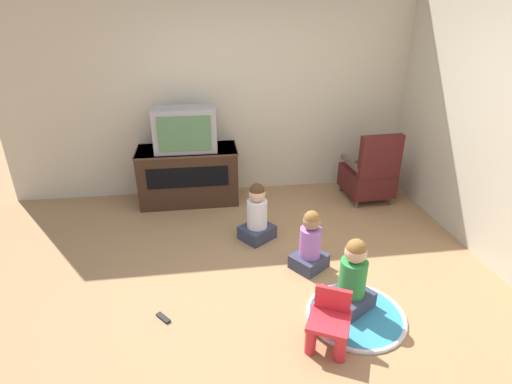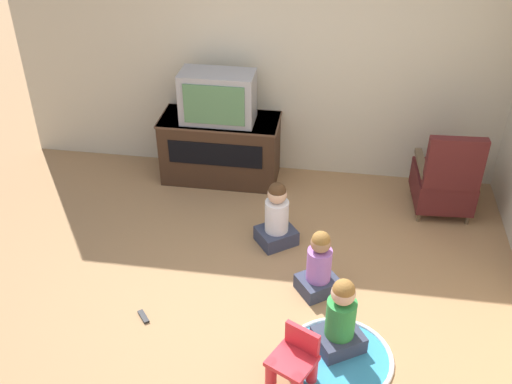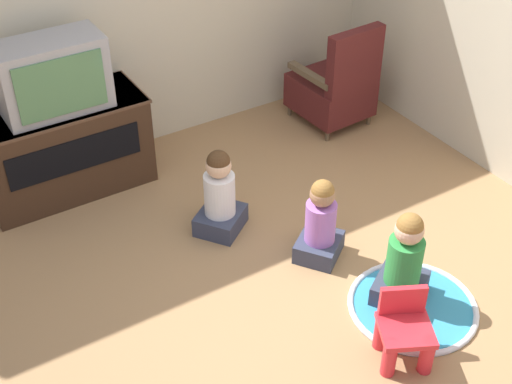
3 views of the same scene
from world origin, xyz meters
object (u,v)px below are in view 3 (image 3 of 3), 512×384
object	(u,v)px
yellow_kid_chair	(404,333)
child_watching_left	(404,263)
television	(52,76)
tv_cabinet	(64,147)
child_watching_center	(320,224)
child_watching_right	(220,196)
black_armchair	(335,87)

from	to	relation	value
yellow_kid_chair	child_watching_left	world-z (taller)	child_watching_left
television	yellow_kid_chair	size ratio (longest dim) A/B	1.69
tv_cabinet	child_watching_center	bearing A→B (deg)	-54.89
child_watching_left	child_watching_right	bearing A→B (deg)	85.82
tv_cabinet	yellow_kid_chair	bearing A→B (deg)	-68.21
child_watching_center	tv_cabinet	bearing A→B (deg)	89.31
television	child_watching_center	world-z (taller)	television
yellow_kid_chair	child_watching_right	distance (m)	1.61
black_armchair	child_watching_center	xyz separation A→B (m)	(-1.15, -1.37, -0.08)
child_watching_left	child_watching_center	world-z (taller)	child_watching_left
television	tv_cabinet	bearing A→B (deg)	90.00
television	yellow_kid_chair	world-z (taller)	television
yellow_kid_chair	child_watching_right	size ratio (longest dim) A/B	0.67
television	child_watching_right	bearing A→B (deg)	-53.78
tv_cabinet	child_watching_left	xyz separation A→B (m)	(1.36, -2.26, -0.08)
television	child_watching_right	xyz separation A→B (m)	(0.74, -1.01, -0.69)
tv_cabinet	yellow_kid_chair	size ratio (longest dim) A/B	2.83
child_watching_center	black_armchair	bearing A→B (deg)	14.27
yellow_kid_chair	child_watching_right	world-z (taller)	child_watching_right
yellow_kid_chair	child_watching_left	bearing A→B (deg)	77.23
tv_cabinet	black_armchair	distance (m)	2.33
tv_cabinet	yellow_kid_chair	distance (m)	2.84
child_watching_left	child_watching_right	size ratio (longest dim) A/B	1.02
television	black_armchair	distance (m)	2.41
yellow_kid_chair	child_watching_center	size ratio (longest dim) A/B	0.71
black_armchair	child_watching_center	world-z (taller)	black_armchair
black_armchair	child_watching_center	size ratio (longest dim) A/B	1.52
yellow_kid_chair	child_watching_right	bearing A→B (deg)	128.23
yellow_kid_chair	television	bearing A→B (deg)	139.09
tv_cabinet	yellow_kid_chair	xyz separation A→B (m)	(1.05, -2.63, -0.18)
black_armchair	yellow_kid_chair	bearing A→B (deg)	58.48
yellow_kid_chair	black_armchair	bearing A→B (deg)	88.71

